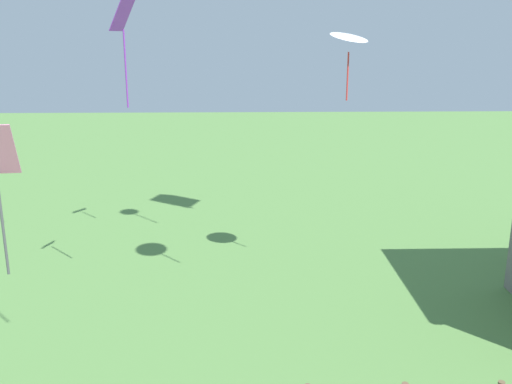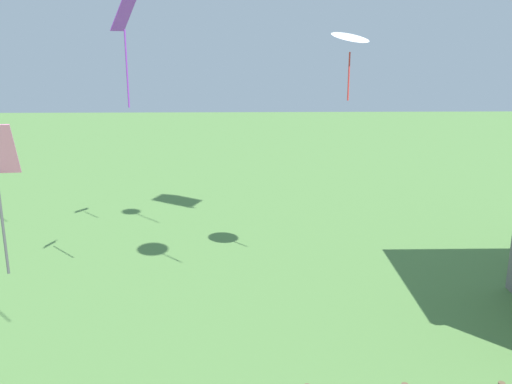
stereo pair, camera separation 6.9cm
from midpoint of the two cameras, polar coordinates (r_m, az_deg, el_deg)
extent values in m
cylinder|color=#4C4C51|center=(11.43, -24.16, -3.00)|extent=(0.05, 0.05, 1.94)
cone|color=white|center=(17.96, 9.20, 15.16)|extent=(1.63, 1.63, 0.39)
cylinder|color=red|center=(18.00, 9.03, 11.34)|extent=(0.05, 0.05, 1.46)
cube|color=purple|center=(17.02, -13.33, 16.93)|extent=(0.71, 0.86, 0.91)
cylinder|color=purple|center=(17.04, -13.01, 11.88)|extent=(0.05, 0.05, 2.19)
camera|label=1|loc=(0.03, -90.16, -0.04)|focal=40.00mm
camera|label=2|loc=(0.03, 89.84, 0.04)|focal=40.00mm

